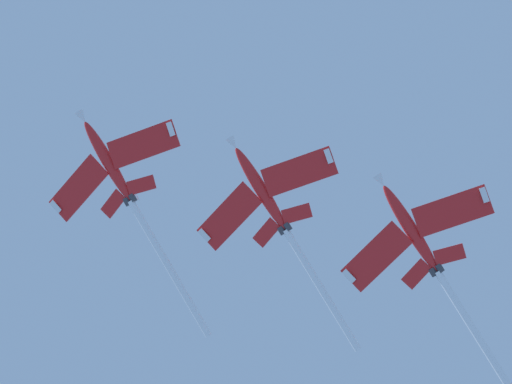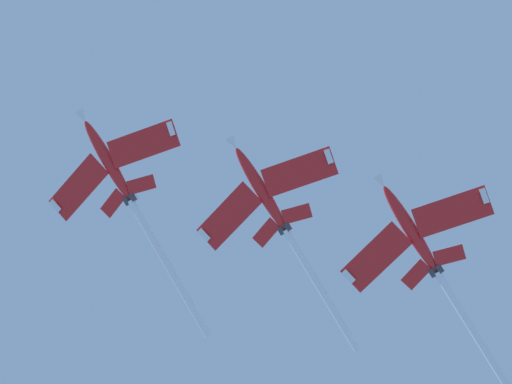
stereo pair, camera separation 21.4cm
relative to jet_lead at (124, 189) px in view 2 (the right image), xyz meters
The scene contains 3 objects.
jet_lead is the anchor object (origin of this frame).
jet_second 19.69m from the jet_lead, 90.44° to the right, with size 22.81×21.30×14.25m.
jet_third 39.24m from the jet_lead, 87.69° to the right, with size 24.81×22.96×15.68m.
Camera 2 is at (-36.96, 0.15, 1.74)m, focal length 65.90 mm.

